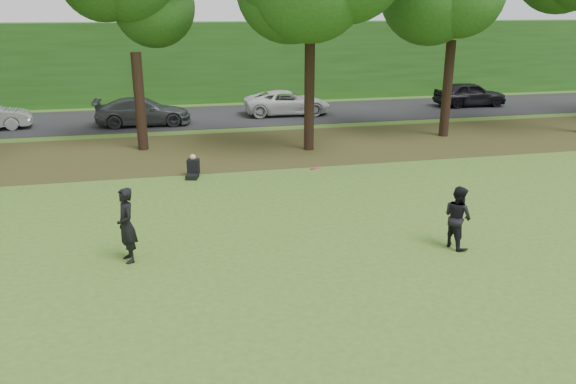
{
  "coord_description": "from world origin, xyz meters",
  "views": [
    {
      "loc": [
        -2.15,
        -10.62,
        5.86
      ],
      "look_at": [
        0.93,
        2.88,
        1.3
      ],
      "focal_mm": 35.0,
      "sensor_mm": 36.0,
      "label": 1
    }
  ],
  "objects_px": {
    "player_right": "(458,217)",
    "frisbee": "(315,168)",
    "player_left": "(126,225)",
    "seated_person": "(193,169)"
  },
  "relations": [
    {
      "from": "frisbee",
      "to": "seated_person",
      "type": "height_order",
      "value": "frisbee"
    },
    {
      "from": "frisbee",
      "to": "player_left",
      "type": "bearing_deg",
      "value": 172.13
    },
    {
      "from": "player_left",
      "to": "player_right",
      "type": "height_order",
      "value": "player_left"
    },
    {
      "from": "seated_person",
      "to": "frisbee",
      "type": "bearing_deg",
      "value": -57.39
    },
    {
      "from": "player_left",
      "to": "player_right",
      "type": "xyz_separation_m",
      "value": [
        8.14,
        -0.99,
        -0.11
      ]
    },
    {
      "from": "player_right",
      "to": "frisbee",
      "type": "bearing_deg",
      "value": 69.14
    },
    {
      "from": "player_left",
      "to": "seated_person",
      "type": "relative_size",
      "value": 2.22
    },
    {
      "from": "player_right",
      "to": "player_left",
      "type": "bearing_deg",
      "value": 68.01
    },
    {
      "from": "player_right",
      "to": "seated_person",
      "type": "relative_size",
      "value": 1.96
    },
    {
      "from": "player_right",
      "to": "frisbee",
      "type": "distance_m",
      "value": 3.94
    }
  ]
}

